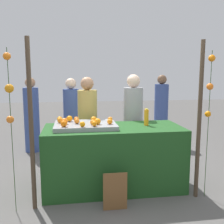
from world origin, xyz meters
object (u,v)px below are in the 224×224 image
object	(u,v)px
vendor_left	(88,128)
vendor_right	(133,126)
stall_counter	(113,157)
orange_0	(82,124)
chalkboard_sign	(115,192)
orange_1	(69,119)
juice_bottle	(146,117)

from	to	relation	value
vendor_left	vendor_right	bearing A→B (deg)	-0.83
stall_counter	vendor_left	bearing A→B (deg)	115.49
orange_0	vendor_left	distance (m)	0.97
chalkboard_sign	vendor_left	world-z (taller)	vendor_left
orange_0	orange_1	xyz separation A→B (m)	(-0.18, 0.42, 0.01)
chalkboard_sign	orange_0	bearing A→B (deg)	130.60
vendor_right	vendor_left	bearing A→B (deg)	179.17
orange_0	vendor_left	world-z (taller)	vendor_left
orange_1	orange_0	bearing A→B (deg)	-67.16
vendor_left	vendor_right	world-z (taller)	vendor_right
orange_0	chalkboard_sign	xyz separation A→B (m)	(0.38, -0.44, -0.79)
orange_0	vendor_right	world-z (taller)	vendor_right
orange_1	juice_bottle	world-z (taller)	juice_bottle
vendor_left	juice_bottle	bearing A→B (deg)	-38.07
orange_0	juice_bottle	distance (m)	1.00
orange_0	juice_bottle	bearing A→B (deg)	15.25
juice_bottle	vendor_right	distance (m)	0.71
vendor_right	chalkboard_sign	bearing A→B (deg)	-111.56
orange_1	vendor_left	distance (m)	0.64
orange_1	juice_bottle	size ratio (longest dim) A/B	0.35
orange_1	vendor_right	size ratio (longest dim) A/B	0.05
orange_0	chalkboard_sign	size ratio (longest dim) A/B	0.15
orange_1	chalkboard_sign	world-z (taller)	orange_1
stall_counter	orange_1	size ratio (longest dim) A/B	22.56
stall_counter	vendor_right	xyz separation A→B (m)	(0.46, 0.70, 0.32)
juice_bottle	vendor_right	size ratio (longest dim) A/B	0.15
vendor_left	vendor_right	distance (m)	0.80
stall_counter	orange_1	xyz separation A→B (m)	(-0.64, 0.21, 0.57)
stall_counter	orange_0	bearing A→B (deg)	-154.84
orange_0	chalkboard_sign	bearing A→B (deg)	-49.40
stall_counter	orange_1	world-z (taller)	orange_1
vendor_left	orange_1	bearing A→B (deg)	-120.59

